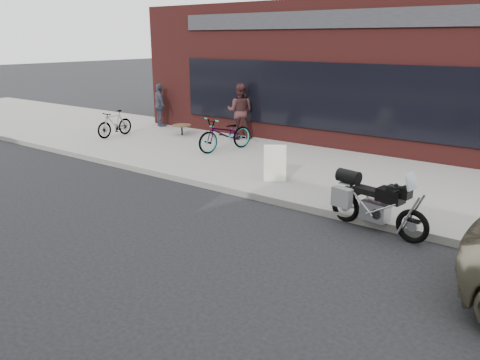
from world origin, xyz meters
TOP-DOWN VIEW (x-y plane):
  - ground at (0.00, 0.00)m, footprint 120.00×120.00m
  - near_sidewalk at (0.00, 7.00)m, footprint 44.00×6.00m
  - storefront at (-2.00, 13.98)m, footprint 14.00×10.07m
  - motorcycle at (1.87, 3.90)m, footprint 1.94×0.69m
  - bicycle_front at (-3.76, 6.86)m, footprint 1.13×2.02m
  - bicycle_rear at (-8.11, 6.29)m, footprint 0.43×1.46m
  - sandwich_sign at (-0.99, 5.19)m, footprint 0.70×0.69m
  - cafe_table at (-6.42, 7.81)m, footprint 0.64×0.64m
  - cafe_patron_left at (-4.50, 8.60)m, footprint 1.08×0.97m
  - cafe_patron_right at (-8.26, 8.60)m, footprint 1.02×0.79m

SIDE VIEW (x-z plane):
  - ground at x=0.00m, z-range 0.00..0.00m
  - near_sidewalk at x=0.00m, z-range 0.00..0.15m
  - cafe_table at x=-6.42m, z-range 0.30..0.67m
  - motorcycle at x=1.87m, z-range -0.09..1.15m
  - sandwich_sign at x=-0.99m, z-range 0.15..0.98m
  - bicycle_rear at x=-8.11m, z-range 0.15..1.03m
  - bicycle_front at x=-3.76m, z-range 0.15..1.16m
  - cafe_patron_right at x=-8.26m, z-range 0.15..1.77m
  - cafe_patron_left at x=-4.50m, z-range 0.15..1.97m
  - storefront at x=-2.00m, z-range 0.00..4.50m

